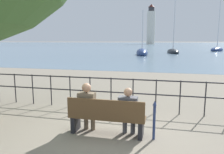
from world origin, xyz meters
The scene contains 11 objects.
ground_plane centered at (0.00, 0.00, 0.00)m, with size 1000.00×1000.00×0.00m, color gray.
harbor_water centered at (0.00, 160.68, 0.00)m, with size 600.00×300.00×0.01m.
park_bench centered at (0.00, -0.06, 0.43)m, with size 1.82×0.45×0.90m.
seated_person_left centered at (-0.50, 0.01, 0.68)m, with size 0.40×0.35×1.22m.
seated_person_right centered at (0.50, 0.02, 0.64)m, with size 0.44×0.35×1.16m.
promenade_railing centered at (0.00, 1.85, 0.69)m, with size 12.13×0.04×1.05m.
closed_umbrella centered at (1.10, -0.05, 0.51)m, with size 0.09×0.09×0.91m.
sailboat_1 centered at (12.38, 46.97, 0.33)m, with size 4.24×5.87×11.50m.
sailboat_2 centered at (-2.18, 30.19, 0.31)m, with size 2.64×6.57×7.35m.
sailboat_4 centered at (2.80, 36.58, 0.31)m, with size 2.67×6.66×11.55m.
harbor_lighthouse centered at (-7.60, 138.89, 11.56)m, with size 5.21×5.21×24.86m.
Camera 1 is at (1.27, -4.81, 2.22)m, focal length 35.00 mm.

